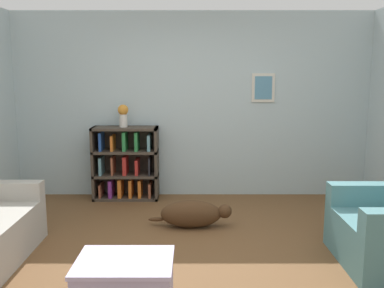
{
  "coord_description": "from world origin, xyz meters",
  "views": [
    {
      "loc": [
        0.0,
        -3.85,
        1.76
      ],
      "look_at": [
        0.0,
        0.4,
        1.05
      ],
      "focal_mm": 40.0,
      "sensor_mm": 36.0,
      "label": 1
    }
  ],
  "objects_px": {
    "coffee_table": "(125,285)",
    "dog": "(193,214)",
    "bookshelf": "(126,164)",
    "vase": "(123,114)"
  },
  "relations": [
    {
      "from": "bookshelf",
      "to": "vase",
      "type": "relative_size",
      "value": 3.28
    },
    {
      "from": "coffee_table",
      "to": "dog",
      "type": "bearing_deg",
      "value": 74.39
    },
    {
      "from": "coffee_table",
      "to": "dog",
      "type": "xyz_separation_m",
      "value": [
        0.5,
        1.79,
        -0.06
      ]
    },
    {
      "from": "coffee_table",
      "to": "dog",
      "type": "height_order",
      "value": "coffee_table"
    },
    {
      "from": "bookshelf",
      "to": "coffee_table",
      "type": "distance_m",
      "value": 3.0
    },
    {
      "from": "coffee_table",
      "to": "vase",
      "type": "distance_m",
      "value": 3.12
    },
    {
      "from": "coffee_table",
      "to": "dog",
      "type": "distance_m",
      "value": 1.86
    },
    {
      "from": "bookshelf",
      "to": "coffee_table",
      "type": "height_order",
      "value": "bookshelf"
    },
    {
      "from": "dog",
      "to": "vase",
      "type": "distance_m",
      "value": 1.81
    },
    {
      "from": "bookshelf",
      "to": "coffee_table",
      "type": "bearing_deg",
      "value": -81.58
    }
  ]
}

